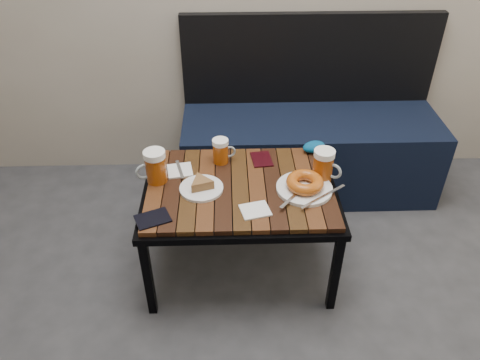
{
  "coord_description": "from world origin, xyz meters",
  "views": [
    {
      "loc": [
        -0.25,
        -0.48,
        1.69
      ],
      "look_at": [
        -0.2,
        1.13,
        0.5
      ],
      "focal_mm": 35.0,
      "sensor_mm": 36.0,
      "label": 1
    }
  ],
  "objects_px": {
    "passport_burgundy": "(262,159)",
    "beer_mug_centre": "(221,151)",
    "beer_mug_left": "(155,166)",
    "plate_pie": "(201,186)",
    "cafe_table": "(240,193)",
    "passport_navy": "(153,219)",
    "bench": "(309,145)",
    "plate_bagel": "(305,185)",
    "knit_pouch": "(314,147)",
    "beer_mug_right": "(324,165)"
  },
  "relations": [
    {
      "from": "plate_bagel",
      "to": "passport_navy",
      "type": "distance_m",
      "value": 0.65
    },
    {
      "from": "bench",
      "to": "plate_pie",
      "type": "xyz_separation_m",
      "value": [
        -0.57,
        -0.66,
        0.22
      ]
    },
    {
      "from": "knit_pouch",
      "to": "plate_bagel",
      "type": "bearing_deg",
      "value": -106.16
    },
    {
      "from": "beer_mug_centre",
      "to": "plate_bagel",
      "type": "xyz_separation_m",
      "value": [
        0.35,
        -0.23,
        -0.03
      ]
    },
    {
      "from": "beer_mug_right",
      "to": "plate_bagel",
      "type": "bearing_deg",
      "value": -104.73
    },
    {
      "from": "cafe_table",
      "to": "beer_mug_centre",
      "type": "bearing_deg",
      "value": 113.71
    },
    {
      "from": "cafe_table",
      "to": "beer_mug_left",
      "type": "height_order",
      "value": "beer_mug_left"
    },
    {
      "from": "cafe_table",
      "to": "beer_mug_right",
      "type": "relative_size",
      "value": 5.75
    },
    {
      "from": "beer_mug_left",
      "to": "plate_pie",
      "type": "bearing_deg",
      "value": 140.07
    },
    {
      "from": "plate_pie",
      "to": "plate_bagel",
      "type": "relative_size",
      "value": 0.64
    },
    {
      "from": "beer_mug_left",
      "to": "passport_navy",
      "type": "height_order",
      "value": "beer_mug_left"
    },
    {
      "from": "plate_bagel",
      "to": "passport_burgundy",
      "type": "xyz_separation_m",
      "value": [
        -0.17,
        0.24,
        -0.02
      ]
    },
    {
      "from": "plate_pie",
      "to": "plate_bagel",
      "type": "distance_m",
      "value": 0.44
    },
    {
      "from": "beer_mug_right",
      "to": "cafe_table",
      "type": "bearing_deg",
      "value": -140.12
    },
    {
      "from": "beer_mug_left",
      "to": "knit_pouch",
      "type": "xyz_separation_m",
      "value": [
        0.72,
        0.22,
        -0.05
      ]
    },
    {
      "from": "beer_mug_right",
      "to": "passport_burgundy",
      "type": "relative_size",
      "value": 1.17
    },
    {
      "from": "passport_navy",
      "to": "knit_pouch",
      "type": "xyz_separation_m",
      "value": [
        0.71,
        0.47,
        0.02
      ]
    },
    {
      "from": "bench",
      "to": "passport_navy",
      "type": "relative_size",
      "value": 10.61
    },
    {
      "from": "beer_mug_left",
      "to": "cafe_table",
      "type": "bearing_deg",
      "value": 152.49
    },
    {
      "from": "beer_mug_right",
      "to": "plate_pie",
      "type": "relative_size",
      "value": 0.78
    },
    {
      "from": "bench",
      "to": "knit_pouch",
      "type": "bearing_deg",
      "value": -97.61
    },
    {
      "from": "beer_mug_centre",
      "to": "beer_mug_right",
      "type": "relative_size",
      "value": 0.81
    },
    {
      "from": "cafe_table",
      "to": "passport_navy",
      "type": "xyz_separation_m",
      "value": [
        -0.35,
        -0.21,
        0.05
      ]
    },
    {
      "from": "plate_bagel",
      "to": "passport_burgundy",
      "type": "distance_m",
      "value": 0.29
    },
    {
      "from": "bench",
      "to": "beer_mug_right",
      "type": "xyz_separation_m",
      "value": [
        -0.05,
        -0.6,
        0.27
      ]
    },
    {
      "from": "cafe_table",
      "to": "passport_burgundy",
      "type": "distance_m",
      "value": 0.23
    },
    {
      "from": "cafe_table",
      "to": "beer_mug_right",
      "type": "height_order",
      "value": "beer_mug_right"
    },
    {
      "from": "beer_mug_right",
      "to": "plate_pie",
      "type": "distance_m",
      "value": 0.53
    },
    {
      "from": "beer_mug_left",
      "to": "passport_navy",
      "type": "relative_size",
      "value": 1.14
    },
    {
      "from": "bench",
      "to": "beer_mug_left",
      "type": "height_order",
      "value": "bench"
    },
    {
      "from": "beer_mug_right",
      "to": "plate_pie",
      "type": "height_order",
      "value": "beer_mug_right"
    },
    {
      "from": "beer_mug_centre",
      "to": "cafe_table",
      "type": "bearing_deg",
      "value": -78.65
    },
    {
      "from": "bench",
      "to": "beer_mug_centre",
      "type": "distance_m",
      "value": 0.71
    },
    {
      "from": "bench",
      "to": "beer_mug_left",
      "type": "bearing_deg",
      "value": -142.81
    },
    {
      "from": "bench",
      "to": "passport_burgundy",
      "type": "height_order",
      "value": "bench"
    },
    {
      "from": "plate_pie",
      "to": "plate_bagel",
      "type": "height_order",
      "value": "plate_bagel"
    },
    {
      "from": "plate_bagel",
      "to": "passport_navy",
      "type": "height_order",
      "value": "plate_bagel"
    },
    {
      "from": "bench",
      "to": "cafe_table",
      "type": "distance_m",
      "value": 0.77
    },
    {
      "from": "plate_bagel",
      "to": "beer_mug_right",
      "type": "bearing_deg",
      "value": 40.92
    },
    {
      "from": "bench",
      "to": "plate_bagel",
      "type": "bearing_deg",
      "value": -101.52
    },
    {
      "from": "bench",
      "to": "beer_mug_left",
      "type": "xyz_separation_m",
      "value": [
        -0.77,
        -0.59,
        0.27
      ]
    },
    {
      "from": "beer_mug_right",
      "to": "beer_mug_centre",
      "type": "bearing_deg",
      "value": -164.19
    },
    {
      "from": "beer_mug_left",
      "to": "beer_mug_right",
      "type": "distance_m",
      "value": 0.73
    },
    {
      "from": "bench",
      "to": "beer_mug_centre",
      "type": "relative_size",
      "value": 11.86
    },
    {
      "from": "beer_mug_centre",
      "to": "knit_pouch",
      "type": "height_order",
      "value": "beer_mug_centre"
    },
    {
      "from": "bench",
      "to": "passport_navy",
      "type": "xyz_separation_m",
      "value": [
        -0.76,
        -0.84,
        0.2
      ]
    },
    {
      "from": "plate_bagel",
      "to": "cafe_table",
      "type": "bearing_deg",
      "value": 171.05
    },
    {
      "from": "beer_mug_right",
      "to": "knit_pouch",
      "type": "distance_m",
      "value": 0.23
    },
    {
      "from": "passport_burgundy",
      "to": "beer_mug_centre",
      "type": "bearing_deg",
      "value": 176.51
    },
    {
      "from": "bench",
      "to": "beer_mug_left",
      "type": "distance_m",
      "value": 1.01
    }
  ]
}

